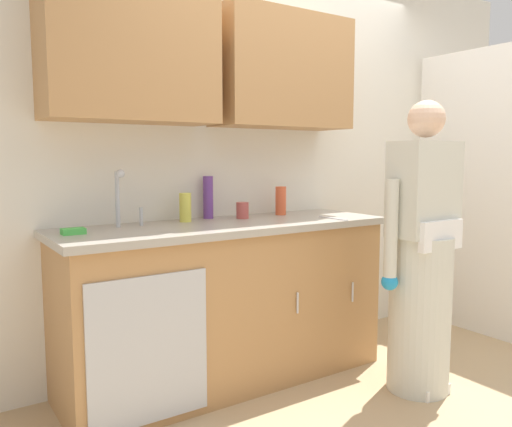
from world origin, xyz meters
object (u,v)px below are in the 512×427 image
Objects in this scene: bottle_water_short at (185,207)px; bottle_soap at (208,197)px; person_at_sink at (421,270)px; cup_by_sink at (242,210)px; sponge at (73,231)px; knife_on_counter at (333,218)px; bottle_dish_liquid at (281,201)px; sink at (135,233)px.

bottle_water_short is 0.21m from bottle_soap.
person_at_sink is 16.26× the size of cup_by_sink.
person_at_sink reaches higher than cup_by_sink.
person_at_sink is 1.38m from bottle_water_short.
bottle_soap reaches higher than sponge.
knife_on_counter is 1.51m from sponge.
bottle_water_short is 1.69× the size of cup_by_sink.
bottle_dish_liquid reaches higher than sponge.
cup_by_sink is at bearing 5.13° from sponge.
cup_by_sink is 1.04m from sponge.
cup_by_sink reaches higher than sponge.
bottle_water_short is at bearing 139.33° from person_at_sink.
sink reaches higher than bottle_dish_liquid.
bottle_dish_liquid is 1.85× the size of cup_by_sink.
bottle_water_short is at bearing 172.83° from cup_by_sink.
bottle_soap is 0.89m from sponge.
knife_on_counter is (1.19, -0.21, 0.02)m from sink.
sink is at bearing -100.60° from knife_on_counter.
sink is at bearing -172.20° from bottle_dish_liquid.
cup_by_sink is at bearing 128.27° from person_at_sink.
sink is 1.93× the size of bottle_soap.
person_at_sink is at bearing -27.44° from sink.
bottle_dish_liquid reaches higher than knife_on_counter.
bottle_dish_liquid is 0.39m from knife_on_counter.
bottle_water_short is 0.91× the size of bottle_dish_liquid.
person_at_sink is at bearing -23.54° from sponge.
knife_on_counter is at bearing -68.00° from bottle_dish_liquid.
sink is at bearing -171.38° from cup_by_sink.
sponge is at bearing -168.33° from bottle_water_short.
bottle_soap is at bearing -125.42° from knife_on_counter.
knife_on_counter is at bearing -34.69° from bottle_soap.
bottle_water_short is 0.68m from bottle_dish_liquid.
sponge is (-1.49, 0.22, 0.01)m from knife_on_counter.
bottle_soap is at bearing 169.95° from bottle_dish_liquid.
bottle_water_short is 0.37m from cup_by_sink.
sponge is at bearing 156.46° from person_at_sink.
sink is 0.74m from cup_by_sink.
bottle_dish_liquid is 1.68× the size of sponge.
bottle_water_short reaches higher than cup_by_sink.
person_at_sink is 8.77× the size of bottle_dish_liquid.
person_at_sink is 14.73× the size of sponge.
bottle_dish_liquid is 1.36m from sponge.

